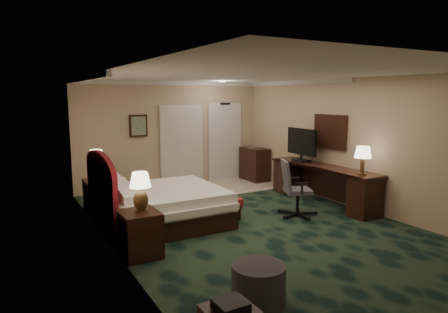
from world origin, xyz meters
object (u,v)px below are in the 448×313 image
bed (164,206)px  desk_chair (298,188)px  nightstand_near (140,234)px  lamp_far (97,165)px  minibar (254,164)px  bed_bench (218,204)px  lamp_near (141,192)px  desk (322,184)px  tv (302,145)px  nightstand_far (98,195)px  ottoman (258,284)px

bed → desk_chair: desk_chair is taller
nightstand_near → lamp_far: 2.80m
lamp_far → minibar: 4.56m
bed_bench → lamp_near: bearing=-144.8°
lamp_near → minibar: size_ratio=0.64×
bed_bench → minibar: 3.39m
desk → minibar: (0.04, 2.72, 0.04)m
tv → minibar: size_ratio=1.09×
nightstand_near → tv: size_ratio=0.68×
lamp_far → desk_chair: bearing=-34.9°
bed_bench → minibar: (2.43, 2.35, 0.24)m
nightstand_far → bed_bench: nightstand_far is taller
ottoman → desk_chair: 3.50m
nightstand_far → lamp_far: (-0.01, -0.03, 0.63)m
desk → lamp_far: bearing=157.5°
nightstand_far → lamp_far: lamp_far is taller
lamp_near → ottoman: bearing=-69.8°
lamp_near → desk: bearing=11.7°
nightstand_far → nightstand_near: bearing=-89.7°
nightstand_near → nightstand_far: 2.76m
lamp_near → desk_chair: lamp_near is taller
bed_bench → lamp_far: bearing=146.5°
nightstand_far → tv: bearing=-15.2°
desk_chair → minibar: size_ratio=1.22×
ottoman → desk_chair: (2.55, 2.38, 0.33)m
nightstand_near → ottoman: size_ratio=1.08×
nightstand_near → bed_bench: 2.37m
lamp_near → desk_chair: bearing=7.3°
lamp_near → ottoman: size_ratio=0.94×
ottoman → nightstand_far: bearing=99.2°
ottoman → minibar: bearing=56.7°
bed → desk_chair: (2.46, -0.82, 0.23)m
ottoman → nightstand_near: bearing=110.9°
bed_bench → desk: (2.39, -0.37, 0.20)m
minibar → lamp_far: bearing=-168.6°
bed → nightstand_far: (-0.85, 1.52, -0.01)m
bed → nightstand_far: size_ratio=3.23×
tv → minibar: bearing=90.1°
desk → ottoman: bearing=-141.7°
desk_chair → minibar: 3.40m
lamp_far → minibar: size_ratio=0.69×
ottoman → tv: size_ratio=0.63×
lamp_near → desk_chair: (3.27, 0.42, -0.40)m
nightstand_near → lamp_near: bearing=-1.0°
lamp_far → ottoman: (0.77, -4.69, -0.72)m
tv → bed: bearing=-172.2°
ottoman → desk: size_ratio=0.22×
ottoman → desk: desk is taller
ottoman → tv: (3.60, 3.54, 0.99)m
tv → ottoman: bearing=-133.2°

